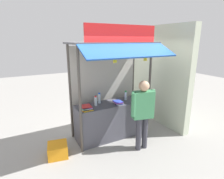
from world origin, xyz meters
TOP-DOWN VIEW (x-y plane):
  - ground_plane at (0.00, 0.00)m, footprint 20.00×20.00m
  - stall_counter at (0.00, 0.00)m, footprint 1.83×0.60m
  - stall_structure at (0.00, 0.11)m, footprint 2.03×1.47m
  - water_bottle_far_left at (-0.43, 0.03)m, footprint 0.07×0.07m
  - water_bottle_far_right at (0.43, 0.04)m, footprint 0.07×0.07m
  - water_bottle_center at (-0.28, 0.14)m, footprint 0.08×0.08m
  - magazine_stack_front_right at (-0.73, -0.13)m, footprint 0.26×0.29m
  - magazine_stack_right at (0.10, -0.11)m, footprint 0.22×0.25m
  - banana_bunch_inner_left at (-0.15, -0.40)m, footprint 0.10×0.10m
  - banana_bunch_rightmost at (0.66, -0.40)m, footprint 0.10×0.10m
  - vendor_person at (0.32, -0.83)m, footprint 0.61×0.29m
  - plastic_crate at (-1.44, -0.21)m, footprint 0.47×0.47m
  - neighbour_wall at (1.72, 0.30)m, footprint 0.20×2.40m

SIDE VIEW (x-z plane):
  - ground_plane at x=0.00m, z-range 0.00..0.00m
  - plastic_crate at x=-1.44m, z-range 0.00..0.28m
  - stall_counter at x=0.00m, z-range 0.00..0.91m
  - magazine_stack_right at x=0.10m, z-range 0.91..0.97m
  - magazine_stack_front_right at x=-0.73m, z-range 0.91..1.00m
  - vendor_person at x=0.32m, z-range 0.16..1.77m
  - water_bottle_far_left at x=-0.43m, z-range 0.90..1.14m
  - water_bottle_far_right at x=0.43m, z-range 0.90..1.14m
  - water_bottle_center at x=-0.28m, z-range 0.90..1.17m
  - neighbour_wall at x=1.72m, z-range 0.00..2.83m
  - stall_structure at x=0.00m, z-range 0.27..3.00m
  - banana_bunch_rightmost at x=0.66m, z-range 1.88..2.18m
  - banana_bunch_inner_left at x=-0.15m, z-range 1.89..2.19m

